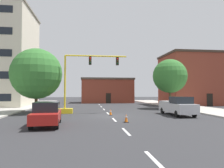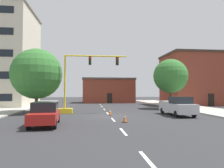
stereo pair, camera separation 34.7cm
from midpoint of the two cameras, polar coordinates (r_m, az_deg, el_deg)
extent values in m
plane|color=#2D2D30|center=(21.48, -0.15, -8.83)|extent=(160.00, 160.00, 0.00)
cube|color=#B2ADA3|center=(31.34, -27.15, -6.37)|extent=(6.00, 56.00, 0.14)
cube|color=#B2ADA3|center=(33.23, 21.94, -6.21)|extent=(6.00, 56.00, 0.14)
cube|color=silver|center=(7.96, 11.42, -20.23)|extent=(0.16, 2.40, 0.01)
cube|color=silver|center=(13.15, 3.92, -13.03)|extent=(0.16, 2.40, 0.01)
cube|color=silver|center=(18.52, 0.85, -9.88)|extent=(0.16, 2.40, 0.01)
cube|color=silver|center=(23.95, -0.80, -8.13)|extent=(0.16, 2.40, 0.01)
cube|color=silver|center=(29.41, -1.84, -7.03)|extent=(0.16, 2.40, 0.01)
cube|color=silver|center=(34.88, -2.54, -6.28)|extent=(0.16, 2.40, 0.01)
cube|color=silver|center=(40.36, -3.06, -5.72)|extent=(0.16, 2.40, 0.01)
cube|color=brown|center=(48.28, -0.89, -2.05)|extent=(11.62, 7.08, 5.23)
cube|color=#4C4238|center=(48.37, -0.88, 1.28)|extent=(11.92, 7.38, 0.40)
cube|color=black|center=(44.75, -0.46, -3.98)|extent=(1.10, 0.06, 2.20)
cube|color=brown|center=(43.57, 22.79, 0.93)|extent=(12.23, 8.95, 9.48)
cube|color=#3D2D23|center=(44.10, 22.69, 7.35)|extent=(12.53, 9.25, 0.40)
cube|color=black|center=(39.66, 26.04, -3.98)|extent=(1.10, 0.06, 2.20)
cube|color=yellow|center=(24.63, -12.61, -7.29)|extent=(1.80, 1.20, 0.55)
cylinder|color=yellow|center=(24.56, -12.54, 0.58)|extent=(0.20, 0.20, 6.20)
cylinder|color=yellow|center=(24.78, -4.03, 7.73)|extent=(7.26, 0.16, 0.16)
cube|color=black|center=(24.67, -5.73, 6.42)|extent=(0.32, 0.36, 0.95)
sphere|color=red|center=(24.52, -5.72, 7.13)|extent=(0.20, 0.20, 0.20)
sphere|color=#38280A|center=(24.48, -5.72, 6.48)|extent=(0.20, 0.20, 0.20)
sphere|color=black|center=(24.44, -5.72, 5.83)|extent=(0.20, 0.20, 0.20)
cube|color=black|center=(24.91, 1.86, 6.33)|extent=(0.32, 0.36, 0.95)
sphere|color=red|center=(24.77, 1.92, 7.02)|extent=(0.20, 0.20, 0.20)
sphere|color=#38280A|center=(24.73, 1.92, 6.38)|extent=(0.20, 0.20, 0.20)
sphere|color=black|center=(24.69, 1.92, 5.74)|extent=(0.20, 0.20, 0.20)
cylinder|color=#4C3823|center=(32.01, 16.28, -3.91)|extent=(0.36, 0.36, 2.96)
sphere|color=#33702D|center=(32.08, 16.21, 2.14)|extent=(5.08, 5.08, 5.08)
cylinder|color=#4C3823|center=(26.02, -19.88, -4.91)|extent=(0.36, 0.36, 2.39)
sphere|color=#33702D|center=(26.08, -19.78, 2.66)|extent=(6.00, 6.00, 6.00)
cube|color=#BCBCC1|center=(22.97, 17.96, -6.25)|extent=(2.07, 5.43, 0.95)
cube|color=#1E2328|center=(22.11, 18.92, -4.26)|extent=(1.86, 1.82, 0.70)
cube|color=#BCBCC1|center=(24.01, 16.74, -4.76)|extent=(2.04, 2.83, 0.16)
cylinder|color=black|center=(21.78, 22.20, -7.67)|extent=(0.23, 0.68, 0.68)
cylinder|color=black|center=(20.97, 17.86, -7.95)|extent=(0.23, 0.68, 0.68)
cylinder|color=black|center=(25.04, 18.06, -7.00)|extent=(0.23, 0.68, 0.68)
cylinder|color=black|center=(24.34, 14.19, -7.18)|extent=(0.23, 0.68, 0.68)
cube|color=#B21E19|center=(15.96, -17.47, -8.53)|extent=(2.18, 4.62, 0.70)
cube|color=#1E2328|center=(15.99, -17.39, -6.00)|extent=(1.87, 2.42, 0.70)
cylinder|color=black|center=(17.62, -19.57, -9.04)|extent=(0.27, 0.69, 0.68)
cylinder|color=black|center=(17.44, -14.14, -9.18)|extent=(0.27, 0.69, 0.68)
cylinder|color=black|center=(14.63, -21.48, -10.45)|extent=(0.27, 0.69, 0.68)
cylinder|color=black|center=(14.41, -14.92, -10.65)|extent=(0.27, 0.69, 0.68)
cube|color=black|center=(17.01, 4.13, -10.50)|extent=(0.36, 0.36, 0.04)
cone|color=orange|center=(16.96, 4.13, -9.33)|extent=(0.28, 0.28, 0.66)
cylinder|color=white|center=(16.95, 4.13, -9.07)|extent=(0.19, 0.19, 0.08)
cube|color=black|center=(22.09, -0.08, -8.59)|extent=(0.36, 0.36, 0.04)
cone|color=orange|center=(22.06, -0.08, -7.78)|extent=(0.28, 0.28, 0.59)
cylinder|color=white|center=(22.05, -0.08, -7.60)|extent=(0.19, 0.19, 0.08)
camera|label=1|loc=(0.17, -89.62, -0.01)|focal=32.97mm
camera|label=2|loc=(0.17, 90.38, 0.01)|focal=32.97mm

